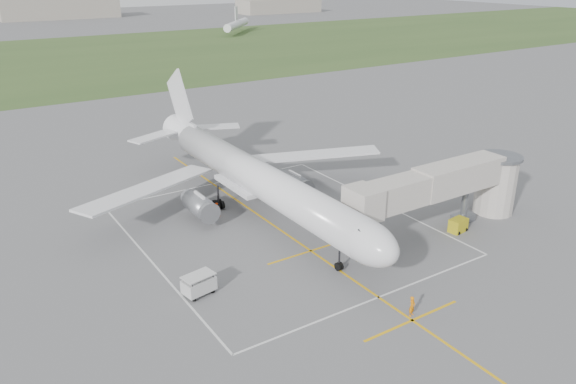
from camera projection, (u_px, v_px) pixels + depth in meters
ground at (260, 216)px, 63.26m from camera, size 700.00×700.00×0.00m
grass_strip at (36, 62)px, 164.32m from camera, size 700.00×120.00×0.02m
apron_markings at (288, 235)px, 58.74m from camera, size 28.20×60.00×0.01m
airliner at (256, 178)px, 62.20m from camera, size 38.93×46.75×13.52m
jet_bridge at (453, 186)px, 58.94m from camera, size 23.40×5.00×7.20m
gpu_unit at (458, 225)px, 59.31m from camera, size 2.07×1.58×1.45m
baggage_cart at (199, 284)px, 47.82m from camera, size 2.94×2.08×1.88m
ramp_worker_nose at (412, 306)px, 44.93m from camera, size 0.73×0.60×1.74m
ramp_worker_wing at (216, 210)px, 62.80m from camera, size 0.97×0.86×1.68m
distant_aircraft at (51, 37)px, 193.36m from camera, size 174.86×32.16×8.85m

